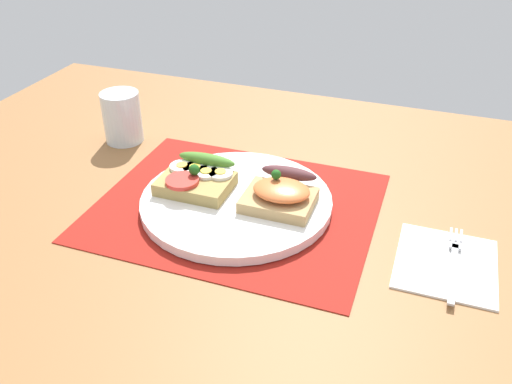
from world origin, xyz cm
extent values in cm
cube|color=#8F6036|center=(0.00, 0.00, -1.60)|extent=(120.00, 90.00, 3.20)
cube|color=maroon|center=(0.00, 0.00, 0.15)|extent=(39.45, 32.39, 0.30)
cylinder|color=white|center=(0.00, 0.00, 0.99)|extent=(27.42, 27.42, 1.38)
cube|color=#A48B4C|center=(-6.35, -0.07, 2.62)|extent=(10.30, 7.73, 1.88)
cylinder|color=red|center=(-7.54, -1.74, 3.86)|extent=(4.80, 4.80, 0.60)
ellipsoid|color=#467C28|center=(-6.35, 4.19, 4.46)|extent=(9.06, 2.20, 1.80)
sphere|color=#1E5919|center=(-6.41, -0.07, 4.96)|extent=(1.60, 1.60, 1.60)
cylinder|color=white|center=(-9.44, 2.01, 3.81)|extent=(3.64, 3.64, 0.50)
cylinder|color=yellow|center=(-9.44, 2.01, 4.14)|extent=(1.64, 1.64, 0.16)
cylinder|color=white|center=(-7.38, 2.17, 3.81)|extent=(3.64, 3.64, 0.50)
cylinder|color=yellow|center=(-7.38, 2.17, 4.14)|extent=(1.64, 1.64, 0.16)
cylinder|color=white|center=(-5.32, 1.58, 3.81)|extent=(3.64, 3.64, 0.50)
cylinder|color=yellow|center=(-5.32, 1.58, 4.14)|extent=(1.64, 1.64, 0.16)
cylinder|color=white|center=(-3.26, 2.11, 3.81)|extent=(3.64, 3.64, 0.50)
cylinder|color=yellow|center=(-3.26, 2.11, 4.14)|extent=(1.64, 1.64, 0.16)
cube|color=tan|center=(6.35, 0.50, 2.52)|extent=(9.70, 7.78, 1.69)
ellipsoid|color=orange|center=(6.70, -0.09, 4.29)|extent=(7.95, 6.23, 1.84)
ellipsoid|color=#522B2E|center=(6.35, 4.79, 4.27)|extent=(8.24, 2.20, 1.80)
sphere|color=#1E5919|center=(5.55, 1.10, 5.91)|extent=(1.40, 1.40, 1.40)
cube|color=white|center=(29.27, -3.23, 0.30)|extent=(12.11, 13.52, 0.60)
cube|color=#B7B7BC|center=(30.14, -5.54, 0.76)|extent=(0.80, 11.55, 0.32)
cube|color=#B7B7BC|center=(30.14, 0.44, 0.76)|extent=(1.50, 1.20, 0.32)
cube|color=#B7B7BC|center=(29.49, 2.44, 0.76)|extent=(0.32, 2.80, 0.32)
cube|color=#B7B7BC|center=(30.14, 2.44, 0.76)|extent=(0.32, 2.80, 0.32)
cube|color=#B7B7BC|center=(30.79, 2.44, 0.76)|extent=(0.32, 2.80, 0.32)
cylinder|color=silver|center=(-26.42, 13.21, 4.45)|extent=(6.61, 6.61, 8.90)
camera|label=1|loc=(24.63, -60.53, 43.78)|focal=38.14mm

